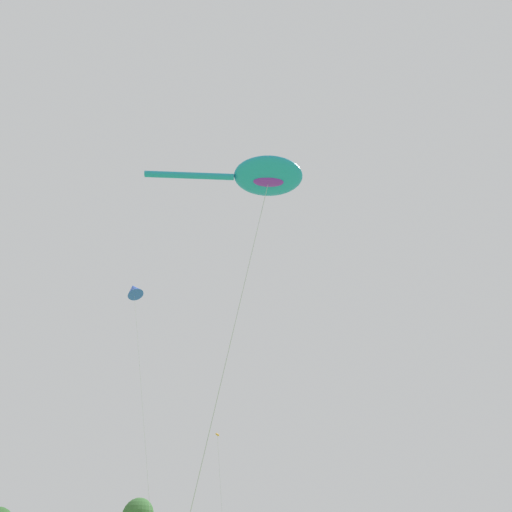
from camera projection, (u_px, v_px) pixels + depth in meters
big_show_kite at (264, 177)px, 21.43m from camera, size 7.42×6.32×18.50m
small_kite_diamond_red at (218, 441)px, 33.80m from camera, size 0.66×2.38×10.82m
small_kite_delta_white at (134, 290)px, 33.57m from camera, size 4.92×3.88×20.78m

